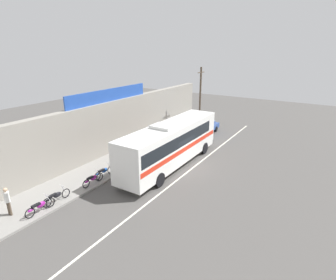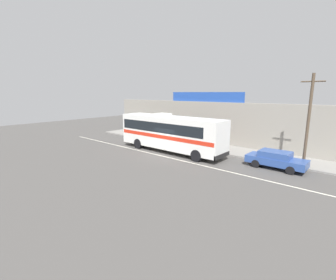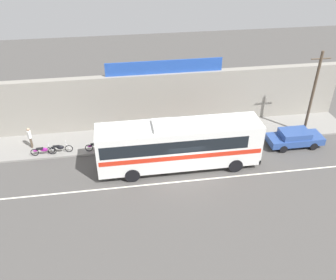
# 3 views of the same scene
# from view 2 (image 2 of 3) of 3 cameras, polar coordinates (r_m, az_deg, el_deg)

# --- Properties ---
(ground_plane) EXTENTS (70.00, 70.00, 0.00)m
(ground_plane) POSITION_cam_2_polar(r_m,az_deg,el_deg) (22.87, -0.42, -3.41)
(ground_plane) COLOR #4F4C49
(sidewalk_slab) EXTENTS (30.00, 3.60, 0.14)m
(sidewalk_slab) POSITION_cam_2_polar(r_m,az_deg,el_deg) (26.86, 6.95, -1.10)
(sidewalk_slab) COLOR gray
(sidewalk_slab) RESTS_ON ground_plane
(storefront_facade) EXTENTS (30.00, 0.70, 4.80)m
(storefront_facade) POSITION_cam_2_polar(r_m,az_deg,el_deg) (28.25, 9.53, 4.24)
(storefront_facade) COLOR gray
(storefront_facade) RESTS_ON ground_plane
(storefront_billboard) EXTENTS (9.60, 0.12, 1.10)m
(storefront_billboard) POSITION_cam_2_polar(r_m,az_deg,el_deg) (28.27, 8.95, 10.26)
(storefront_billboard) COLOR #234CAD
(storefront_billboard) RESTS_ON storefront_facade
(road_center_stripe) EXTENTS (30.00, 0.14, 0.01)m
(road_center_stripe) POSITION_cam_2_polar(r_m,az_deg,el_deg) (22.29, -1.78, -3.80)
(road_center_stripe) COLOR silver
(road_center_stripe) RESTS_ON ground_plane
(intercity_bus) EXTENTS (11.65, 2.61, 3.78)m
(intercity_bus) POSITION_cam_2_polar(r_m,az_deg,el_deg) (23.40, 0.36, 2.10)
(intercity_bus) COLOR white
(intercity_bus) RESTS_ON ground_plane
(parked_car) EXTENTS (4.37, 1.83, 1.37)m
(parked_car) POSITION_cam_2_polar(r_m,az_deg,el_deg) (20.30, 24.61, -4.24)
(parked_car) COLOR #2D4C93
(parked_car) RESTS_ON ground_plane
(utility_pole) EXTENTS (1.60, 0.22, 7.11)m
(utility_pole) POSITION_cam_2_polar(r_m,az_deg,el_deg) (20.88, 30.85, 4.24)
(utility_pole) COLOR brown
(utility_pole) RESTS_ON sidewalk_slab
(motorcycle_purple) EXTENTS (1.88, 0.56, 0.94)m
(motorcycle_purple) POSITION_cam_2_polar(r_m,az_deg,el_deg) (29.69, -4.72, 1.12)
(motorcycle_purple) COLOR black
(motorcycle_purple) RESTS_ON sidewalk_slab
(motorcycle_orange) EXTENTS (1.97, 0.56, 0.94)m
(motorcycle_orange) POSITION_cam_2_polar(r_m,az_deg,el_deg) (31.87, -8.13, 1.75)
(motorcycle_orange) COLOR black
(motorcycle_orange) RESTS_ON sidewalk_slab
(motorcycle_black) EXTENTS (1.96, 0.56, 0.94)m
(motorcycle_black) POSITION_cam_2_polar(r_m,az_deg,el_deg) (28.94, -2.63, 0.88)
(motorcycle_black) COLOR black
(motorcycle_black) RESTS_ON sidewalk_slab
(motorcycle_red) EXTENTS (1.93, 0.56, 0.94)m
(motorcycle_red) POSITION_cam_2_polar(r_m,az_deg,el_deg) (32.70, -9.70, 1.95)
(motorcycle_red) COLOR black
(motorcycle_red) RESTS_ON sidewalk_slab
(pedestrian_by_curb) EXTENTS (0.30, 0.48, 1.66)m
(pedestrian_by_curb) POSITION_cam_2_polar(r_m,az_deg,el_deg) (25.09, 12.82, 0.21)
(pedestrian_by_curb) COLOR brown
(pedestrian_by_curb) RESTS_ON sidewalk_slab
(pedestrian_far_left) EXTENTS (0.30, 0.48, 1.76)m
(pedestrian_far_left) POSITION_cam_2_polar(r_m,az_deg,el_deg) (34.23, -9.19, 3.41)
(pedestrian_far_left) COLOR brown
(pedestrian_far_left) RESTS_ON sidewalk_slab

